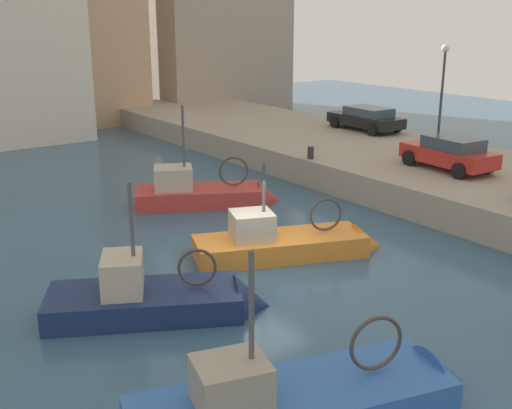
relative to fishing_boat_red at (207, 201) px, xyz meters
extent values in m
plane|color=#335675|center=(-2.13, -6.24, -0.15)|extent=(80.00, 80.00, 0.00)
cube|color=#9E9384|center=(9.37, -6.24, 0.45)|extent=(9.00, 56.00, 1.20)
cube|color=#BC3833|center=(-0.28, 0.14, -0.15)|extent=(5.28, 3.97, 1.36)
cone|color=#BC3833|center=(2.24, -1.18, -0.15)|extent=(1.58, 1.90, 1.68)
cube|color=#896B4C|center=(-0.28, 0.14, 0.47)|extent=(5.03, 3.75, 0.08)
cube|color=#B7AD99|center=(-1.15, 0.61, 0.97)|extent=(1.91, 1.84, 0.92)
cylinder|color=#4C4C51|center=(-0.76, 0.40, 2.14)|extent=(0.10, 0.10, 3.35)
torus|color=#3F3833|center=(0.96, -0.51, 1.17)|extent=(1.08, 0.62, 1.18)
sphere|color=white|center=(-1.12, 1.75, 0.06)|extent=(0.32, 0.32, 0.32)
cube|color=navy|center=(-6.38, -7.25, -0.15)|extent=(5.16, 3.97, 1.31)
cone|color=navy|center=(-3.94, -8.55, -0.15)|extent=(1.61, 1.96, 1.74)
cube|color=#B2A893|center=(-6.38, -7.25, 0.44)|extent=(4.92, 3.74, 0.08)
cube|color=#B7AD99|center=(-6.82, -7.02, 0.97)|extent=(1.51, 1.67, 0.97)
cylinder|color=#4C4C51|center=(-6.56, -7.16, 1.89)|extent=(0.10, 0.10, 2.88)
torus|color=#3F3833|center=(-5.19, -7.89, 1.05)|extent=(0.91, 0.54, 0.99)
sphere|color=white|center=(-7.15, -5.63, 0.05)|extent=(0.32, 0.32, 0.32)
cone|color=#2D60B7|center=(-2.84, -13.74, -0.15)|extent=(1.33, 1.91, 1.73)
cube|color=#896B4C|center=(-6.12, -12.84, 0.45)|extent=(6.12, 3.26, 0.08)
cube|color=gray|center=(-7.29, -12.52, 0.92)|extent=(1.53, 1.40, 0.87)
cylinder|color=#4C4C51|center=(-6.92, -12.62, 1.91)|extent=(0.10, 0.10, 2.93)
torus|color=#3F3833|center=(-4.47, -13.29, 1.13)|extent=(1.13, 0.38, 1.15)
sphere|color=white|center=(-7.60, -11.33, 0.05)|extent=(0.32, 0.32, 0.32)
cube|color=orange|center=(-1.14, -6.14, -0.15)|extent=(5.60, 3.59, 1.32)
cone|color=orange|center=(1.67, -7.24, -0.15)|extent=(1.42, 1.80, 1.59)
cube|color=#9E7A51|center=(-1.14, -6.14, 0.45)|extent=(5.35, 3.38, 0.08)
cube|color=#B7AD99|center=(-1.98, -5.81, 0.93)|extent=(1.59, 1.55, 0.88)
cylinder|color=#4C4C51|center=(-1.63, -5.94, 1.67)|extent=(0.10, 0.10, 2.44)
torus|color=#3F3833|center=(0.25, -6.68, 1.10)|extent=(1.03, 0.47, 1.08)
sphere|color=white|center=(-2.27, -4.65, 0.05)|extent=(0.32, 0.32, 0.32)
cube|color=black|center=(12.33, 3.41, 1.60)|extent=(1.94, 4.44, 0.55)
cube|color=#384756|center=(12.33, 3.19, 2.10)|extent=(1.66, 2.51, 0.46)
cylinder|color=black|center=(11.49, 4.93, 1.37)|extent=(0.24, 0.65, 0.64)
cylinder|color=black|center=(13.28, 4.87, 1.37)|extent=(0.24, 0.65, 0.64)
cylinder|color=black|center=(11.39, 1.96, 1.37)|extent=(0.24, 0.65, 0.64)
cylinder|color=black|center=(13.17, 1.89, 1.37)|extent=(0.24, 0.65, 0.64)
cube|color=red|center=(8.47, -5.00, 1.63)|extent=(1.99, 4.06, 0.61)
cube|color=#384756|center=(8.45, -5.20, 2.18)|extent=(1.65, 2.32, 0.48)
cylinder|color=black|center=(7.76, -3.60, 1.37)|extent=(0.27, 0.66, 0.64)
cylinder|color=black|center=(9.41, -3.74, 1.37)|extent=(0.27, 0.66, 0.64)
cylinder|color=black|center=(7.53, -6.26, 1.37)|extent=(0.27, 0.66, 0.64)
cylinder|color=black|center=(9.19, -6.41, 1.37)|extent=(0.27, 0.66, 0.64)
cylinder|color=#2D2D33|center=(5.22, -0.24, 1.33)|extent=(0.28, 0.28, 0.55)
cylinder|color=#38383D|center=(10.87, -2.59, 3.30)|extent=(0.12, 0.12, 4.50)
sphere|color=#F2EACC|center=(10.87, -2.59, 5.70)|extent=(0.36, 0.36, 0.36)
cube|color=#A39384|center=(14.57, 22.44, 7.16)|extent=(10.55, 7.39, 14.61)
cube|color=tan|center=(3.87, 22.67, 6.32)|extent=(7.01, 7.79, 12.93)
camera|label=1|loc=(-12.63, -20.55, 7.15)|focal=44.08mm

